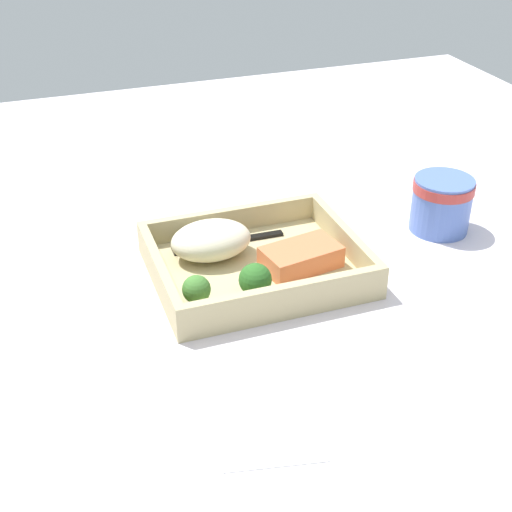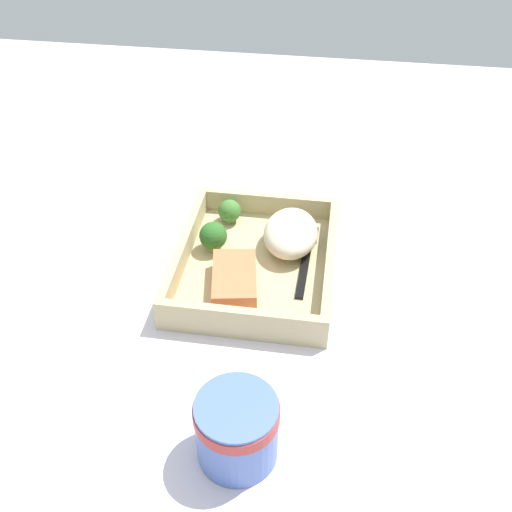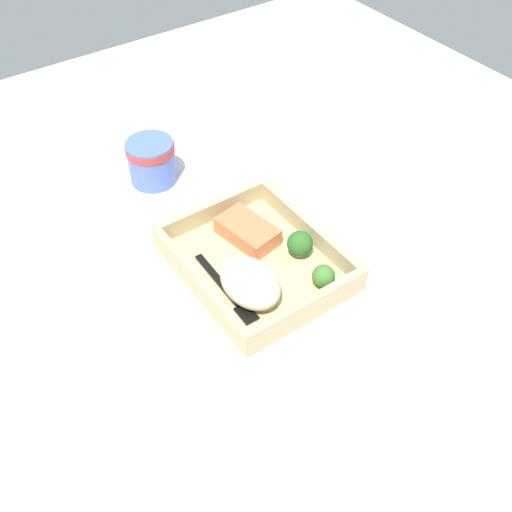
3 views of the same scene
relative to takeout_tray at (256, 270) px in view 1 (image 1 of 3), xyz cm
name	(u,v)px [view 1 (image 1 of 3)]	position (x,y,z in cm)	size (l,w,h in cm)	color
ground_plane	(256,280)	(0.00, 0.00, -1.60)	(160.00, 160.00, 2.00)	silver
takeout_tray	(256,270)	(0.00, 0.00, 0.00)	(26.31, 21.56, 1.20)	tan
tray_rim	(256,255)	(0.00, 0.00, 2.28)	(26.31, 21.56, 3.35)	tan
salmon_fillet	(301,257)	(-5.35, 2.07, 2.03)	(9.76, 5.72, 2.87)	#E17146
mashed_potatoes	(211,240)	(4.70, -4.29, 3.01)	(10.63, 7.69, 4.81)	beige
broccoli_floret_1	(196,290)	(9.39, 5.47, 2.52)	(3.42, 3.42, 3.69)	#7FA05C
broccoli_floret_2	(255,280)	(2.41, 6.50, 2.97)	(4.00, 4.00, 4.45)	#7EA95A
fork	(222,243)	(2.51, -6.83, 0.82)	(15.83, 2.28, 0.44)	black
paper_cup	(442,202)	(-28.69, -2.43, 3.82)	(8.56, 8.56, 7.92)	#506DB9
receipt_slip	(265,411)	(7.67, 24.15, -0.48)	(9.86, 14.62, 0.24)	white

